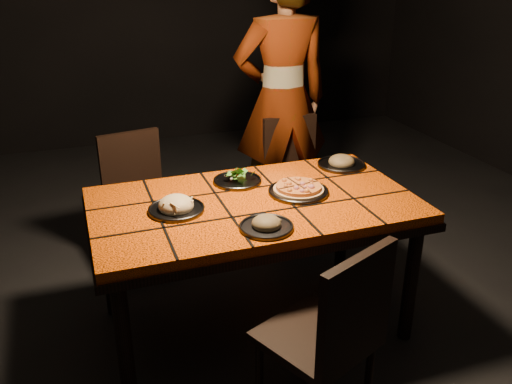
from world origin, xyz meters
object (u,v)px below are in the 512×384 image
object	(u,v)px
dining_table	(254,214)
plate_pasta	(176,207)
plate_pizza	(298,190)
chair_near	(333,331)
diner	(282,100)
chair_far_right	(295,171)
chair_far_left	(138,192)

from	to	relation	value
dining_table	plate_pasta	size ratio (longest dim) A/B	6.00
plate_pasta	plate_pizza	bearing A→B (deg)	0.37
chair_near	plate_pasta	distance (m)	0.95
chair_near	diner	world-z (taller)	diner
chair_far_right	diner	world-z (taller)	diner
chair_far_right	diner	distance (m)	0.50
chair_far_left	plate_pizza	world-z (taller)	chair_far_left
chair_far_left	chair_far_right	bearing A→B (deg)	-10.35
chair_far_right	plate_pasta	world-z (taller)	chair_far_right
diner	plate_pizza	distance (m)	1.18
dining_table	chair_far_left	bearing A→B (deg)	117.81
dining_table	plate_pizza	world-z (taller)	plate_pizza
chair_far_left	chair_near	bearing A→B (deg)	-83.53
dining_table	plate_pizza	xyz separation A→B (m)	(0.25, 0.01, 0.10)
chair_near	diner	xyz separation A→B (m)	(0.54, 1.91, 0.44)
chair_far_right	diner	bearing A→B (deg)	92.68
chair_far_left	plate_pizza	size ratio (longest dim) A/B	2.78
chair_far_left	diner	size ratio (longest dim) A/B	0.46
chair_far_left	plate_pizza	bearing A→B (deg)	-61.74
dining_table	chair_far_left	distance (m)	1.02
chair_far_right	diner	size ratio (longest dim) A/B	0.45
chair_far_left	plate_pasta	xyz separation A→B (m)	(0.08, -0.89, 0.28)
dining_table	chair_far_right	size ratio (longest dim) A/B	1.87
plate_pasta	chair_far_left	bearing A→B (deg)	95.14
chair_near	chair_far_right	world-z (taller)	chair_near
diner	dining_table	bearing A→B (deg)	63.31
diner	chair_near	bearing A→B (deg)	75.53
diner	plate_pasta	world-z (taller)	diner
chair_far_right	plate_pasta	distance (m)	1.37
diner	plate_pasta	distance (m)	1.50
dining_table	plate_pizza	bearing A→B (deg)	2.14
plate_pizza	plate_pasta	xyz separation A→B (m)	(-0.64, -0.00, 0.01)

